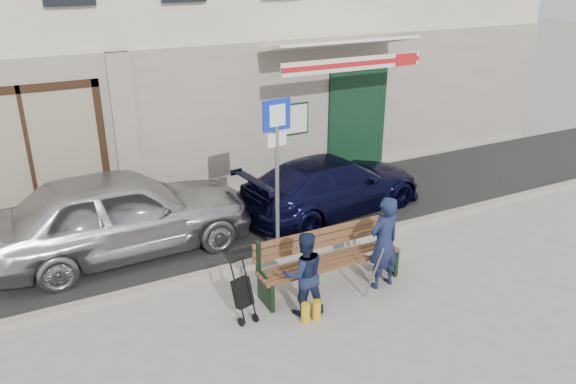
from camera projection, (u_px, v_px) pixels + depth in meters
ground at (304, 309)px, 8.36m from camera, size 80.00×80.00×0.00m
asphalt_lane at (228, 227)px, 10.91m from camera, size 60.00×3.20×0.01m
curb at (262, 261)px, 9.57m from camera, size 60.00×0.18×0.12m
car_silver at (121, 213)px, 9.71m from camera, size 4.54×1.93×1.53m
car_navy at (333, 185)px, 11.42m from camera, size 4.19×2.16×1.16m
parking_sign at (277, 153)px, 9.22m from camera, size 0.51×0.10×2.78m
bench at (327, 261)px, 8.77m from camera, size 2.40×1.17×0.98m
man at (384, 243)px, 8.69m from camera, size 0.59×0.43×1.53m
woman at (304, 274)px, 8.06m from camera, size 0.71×0.59×1.29m
stroller at (243, 294)px, 8.02m from camera, size 0.32×0.41×0.90m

